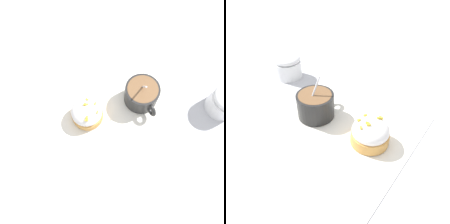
% 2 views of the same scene
% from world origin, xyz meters
% --- Properties ---
extents(ground_plane, '(3.00, 3.00, 0.00)m').
position_xyz_m(ground_plane, '(0.00, 0.00, 0.00)').
color(ground_plane, '#B2B2B7').
extents(paper_napkin, '(0.31, 0.32, 0.00)m').
position_xyz_m(paper_napkin, '(0.00, 0.00, 0.00)').
color(paper_napkin, white).
rests_on(paper_napkin, ground_plane).
extents(coffee_cup, '(0.08, 0.11, 0.10)m').
position_xyz_m(coffee_cup, '(-0.07, -0.01, 0.03)').
color(coffee_cup, black).
rests_on(coffee_cup, paper_napkin).
extents(frosted_pastry, '(0.08, 0.08, 0.06)m').
position_xyz_m(frosted_pastry, '(0.07, 0.00, 0.03)').
color(frosted_pastry, '#D19347').
rests_on(frosted_pastry, paper_napkin).
extents(sugar_bowl, '(0.08, 0.08, 0.07)m').
position_xyz_m(sugar_bowl, '(-0.26, 0.07, 0.04)').
color(sugar_bowl, white).
rests_on(sugar_bowl, ground_plane).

